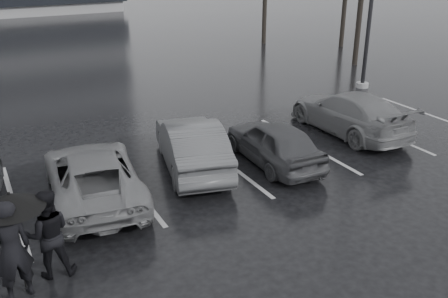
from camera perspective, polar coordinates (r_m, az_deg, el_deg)
ground at (r=11.88m, az=3.29°, el=-6.34°), size 160.00×160.00×0.00m
car_main at (r=13.85m, az=5.73°, el=0.79°), size 1.61×3.70×1.24m
car_west_a at (r=13.48m, az=-3.72°, el=0.53°), size 2.36×4.38×1.37m
car_west_b at (r=12.26m, az=-14.77°, el=-2.91°), size 2.56×4.65×1.23m
car_east at (r=16.57m, az=14.12°, el=4.07°), size 1.89×4.59×1.33m
pedestrian_left at (r=9.27m, az=-23.12°, el=-10.67°), size 0.78×0.60×1.88m
pedestrian_right at (r=9.68m, az=-19.46°, el=-9.13°), size 0.93×0.77×1.73m
umbrella at (r=9.09m, az=-23.27°, el=-5.50°), size 1.13×1.13×1.92m
stall_stripes at (r=13.55m, az=-5.09°, el=-2.56°), size 19.72×5.00×0.00m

